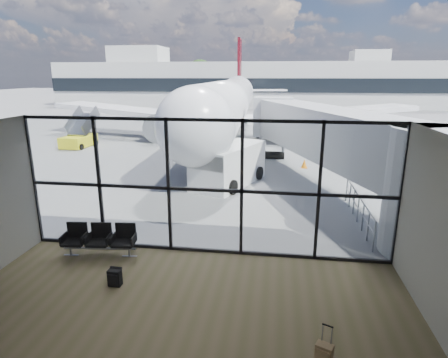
% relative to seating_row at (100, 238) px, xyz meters
% --- Properties ---
extents(ground, '(220.00, 220.00, 0.00)m').
position_rel_seating_row_xyz_m(ground, '(3.40, 40.67, -0.59)').
color(ground, slate).
rests_on(ground, ground).
extents(lounge_shell, '(12.02, 8.01, 4.51)m').
position_rel_seating_row_xyz_m(lounge_shell, '(3.40, -4.13, 2.06)').
color(lounge_shell, brown).
rests_on(lounge_shell, ground).
extents(glass_curtain_wall, '(12.10, 0.12, 4.50)m').
position_rel_seating_row_xyz_m(glass_curtain_wall, '(3.40, 0.67, 1.66)').
color(glass_curtain_wall, white).
rests_on(glass_curtain_wall, ground).
extents(jet_bridge, '(8.00, 16.50, 4.33)m').
position_rel_seating_row_xyz_m(jet_bridge, '(8.30, 7.74, 2.17)').
color(jet_bridge, '#9A9B9E').
rests_on(jet_bridge, ground).
extents(apron_railing, '(0.06, 5.46, 1.11)m').
position_rel_seating_row_xyz_m(apron_railing, '(9.00, 4.17, 0.13)').
color(apron_railing, gray).
rests_on(apron_railing, ground).
extents(far_terminal, '(80.00, 12.20, 11.00)m').
position_rel_seating_row_xyz_m(far_terminal, '(2.82, 62.64, 3.62)').
color(far_terminal, '#ADADA8').
rests_on(far_terminal, ground).
extents(tree_0, '(4.95, 4.95, 7.12)m').
position_rel_seating_row_xyz_m(tree_0, '(-41.60, 72.67, 4.04)').
color(tree_0, '#382619').
rests_on(tree_0, ground).
extents(tree_1, '(5.61, 5.61, 8.07)m').
position_rel_seating_row_xyz_m(tree_1, '(-35.60, 72.67, 4.67)').
color(tree_1, '#382619').
rests_on(tree_1, ground).
extents(tree_2, '(6.27, 6.27, 9.03)m').
position_rel_seating_row_xyz_m(tree_2, '(-29.60, 72.67, 5.29)').
color(tree_2, '#382619').
rests_on(tree_2, ground).
extents(tree_3, '(4.95, 4.95, 7.12)m').
position_rel_seating_row_xyz_m(tree_3, '(-23.60, 72.67, 4.04)').
color(tree_3, '#382619').
rests_on(tree_3, ground).
extents(tree_4, '(5.61, 5.61, 8.07)m').
position_rel_seating_row_xyz_m(tree_4, '(-17.60, 72.67, 4.67)').
color(tree_4, '#382619').
rests_on(tree_4, ground).
extents(tree_5, '(6.27, 6.27, 9.03)m').
position_rel_seating_row_xyz_m(tree_5, '(-11.60, 72.67, 5.29)').
color(tree_5, '#382619').
rests_on(tree_5, ground).
extents(seating_row, '(2.39, 0.89, 1.06)m').
position_rel_seating_row_xyz_m(seating_row, '(0.00, 0.00, 0.00)').
color(seating_row, gray).
rests_on(seating_row, ground).
extents(backpack, '(0.37, 0.34, 0.54)m').
position_rel_seating_row_xyz_m(backpack, '(1.27, -1.79, -0.33)').
color(backpack, black).
rests_on(backpack, ground).
extents(suitcase, '(0.40, 0.34, 0.93)m').
position_rel_seating_row_xyz_m(suitcase, '(6.77, -4.08, -0.31)').
color(suitcase, olive).
rests_on(suitcase, ground).
extents(airliner, '(35.38, 40.98, 10.55)m').
position_rel_seating_row_xyz_m(airliner, '(0.85, 25.38, 2.63)').
color(airliner, white).
rests_on(airliner, ground).
extents(service_van, '(3.76, 5.35, 2.14)m').
position_rel_seating_row_xyz_m(service_van, '(3.06, 8.80, 0.51)').
color(service_van, white).
rests_on(service_van, ground).
extents(belt_loader, '(2.95, 4.57, 2.00)m').
position_rel_seating_row_xyz_m(belt_loader, '(-4.37, 24.79, 0.08)').
color(belt_loader, black).
rests_on(belt_loader, ground).
extents(mobile_stairs, '(2.16, 3.78, 2.58)m').
position_rel_seating_row_xyz_m(mobile_stairs, '(-10.59, 18.03, 0.03)').
color(mobile_stairs, yellow).
rests_on(mobile_stairs, ground).
extents(traffic_cone_a, '(0.42, 0.42, 0.60)m').
position_rel_seating_row_xyz_m(traffic_cone_a, '(3.45, 12.40, -0.30)').
color(traffic_cone_a, '#FF650D').
rests_on(traffic_cone_a, ground).
extents(traffic_cone_c, '(0.40, 0.40, 0.57)m').
position_rel_seating_row_xyz_m(traffic_cone_c, '(7.44, 13.23, -0.32)').
color(traffic_cone_c, orange).
rests_on(traffic_cone_c, ground).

